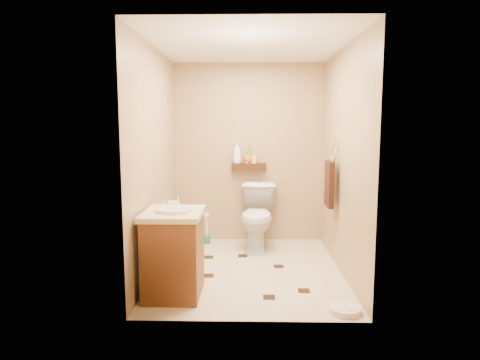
{
  "coord_description": "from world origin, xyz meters",
  "views": [
    {
      "loc": [
        -0.0,
        -4.54,
        1.6
      ],
      "look_at": [
        -0.1,
        0.25,
        0.96
      ],
      "focal_mm": 32.0,
      "sensor_mm": 36.0,
      "label": 1
    }
  ],
  "objects": [
    {
      "name": "wall_shelf",
      "position": [
        0.0,
        1.17,
        1.02
      ],
      "size": [
        0.46,
        0.14,
        0.1
      ],
      "primitive_type": "cube",
      "color": "#36210E",
      "rests_on": "wall_back"
    },
    {
      "name": "bottle_b",
      "position": [
        -0.01,
        1.17,
        1.16
      ],
      "size": [
        0.11,
        0.11,
        0.18
      ],
      "primitive_type": "imported",
      "rotation": [
        0.0,
        0.0,
        0.51
      ],
      "color": "gold",
      "rests_on": "wall_shelf"
    },
    {
      "name": "bottle_d",
      "position": [
        0.01,
        1.17,
        1.18
      ],
      "size": [
        0.12,
        0.12,
        0.23
      ],
      "primitive_type": "imported",
      "rotation": [
        0.0,
        0.0,
        5.6
      ],
      "color": "green",
      "rests_on": "wall_shelf"
    },
    {
      "name": "floor_accents",
      "position": [
        0.01,
        -0.09,
        0.0
      ],
      "size": [
        1.12,
        1.35,
        0.01
      ],
      "color": "black",
      "rests_on": "ground"
    },
    {
      "name": "toilet_brush",
      "position": [
        -0.56,
        1.02,
        0.15
      ],
      "size": [
        0.1,
        0.1,
        0.42
      ],
      "color": "#1A6B5D",
      "rests_on": "ground"
    },
    {
      "name": "wall_right",
      "position": [
        1.0,
        0.0,
        1.2
      ],
      "size": [
        0.04,
        2.5,
        2.4
      ],
      "primitive_type": "cube",
      "color": "tan",
      "rests_on": "ground"
    },
    {
      "name": "bathroom_scale",
      "position": [
        0.82,
        -1.07,
        0.03
      ],
      "size": [
        0.29,
        0.29,
        0.05
      ],
      "rotation": [
        0.0,
        0.0,
        -0.09
      ],
      "color": "white",
      "rests_on": "ground"
    },
    {
      "name": "wall_left",
      "position": [
        -1.0,
        0.0,
        1.2
      ],
      "size": [
        0.04,
        2.5,
        2.4
      ],
      "primitive_type": "cube",
      "color": "tan",
      "rests_on": "ground"
    },
    {
      "name": "vanity",
      "position": [
        -0.7,
        -0.69,
        0.41
      ],
      "size": [
        0.54,
        0.65,
        0.92
      ],
      "rotation": [
        0.0,
        0.0,
        -0.0
      ],
      "color": "brown",
      "rests_on": "ground"
    },
    {
      "name": "bottle_e",
      "position": [
        0.07,
        1.17,
        1.14
      ],
      "size": [
        0.07,
        0.07,
        0.15
      ],
      "primitive_type": "imported",
      "rotation": [
        0.0,
        0.0,
        4.64
      ],
      "color": "#FBD053",
      "rests_on": "wall_shelf"
    },
    {
      "name": "toilet",
      "position": [
        0.11,
        0.83,
        0.41
      ],
      "size": [
        0.52,
        0.83,
        0.82
      ],
      "primitive_type": "imported",
      "rotation": [
        0.0,
        0.0,
        -0.08
      ],
      "color": "white",
      "rests_on": "ground"
    },
    {
      "name": "ground",
      "position": [
        0.0,
        0.0,
        0.0
      ],
      "size": [
        2.5,
        2.5,
        0.0
      ],
      "primitive_type": "plane",
      "color": "beige",
      "rests_on": "ground"
    },
    {
      "name": "ceiling",
      "position": [
        0.0,
        0.0,
        2.4
      ],
      "size": [
        2.0,
        2.5,
        0.02
      ],
      "primitive_type": "cube",
      "color": "white",
      "rests_on": "wall_back"
    },
    {
      "name": "towel_ring",
      "position": [
        0.91,
        0.25,
        0.95
      ],
      "size": [
        0.12,
        0.3,
        0.76
      ],
      "color": "silver",
      "rests_on": "wall_right"
    },
    {
      "name": "bottle_a",
      "position": [
        -0.16,
        1.17,
        1.21
      ],
      "size": [
        0.15,
        0.15,
        0.29
      ],
      "primitive_type": "imported",
      "rotation": [
        0.0,
        0.0,
        4.17
      ],
      "color": "white",
      "rests_on": "wall_shelf"
    },
    {
      "name": "bottle_c",
      "position": [
        -0.0,
        1.17,
        1.15
      ],
      "size": [
        0.18,
        0.18,
        0.16
      ],
      "primitive_type": "imported",
      "rotation": [
        0.0,
        0.0,
        2.21
      ],
      "color": "#CB5017",
      "rests_on": "wall_shelf"
    },
    {
      "name": "toilet_paper",
      "position": [
        -0.94,
        0.65,
        0.6
      ],
      "size": [
        0.12,
        0.11,
        0.12
      ],
      "color": "white",
      "rests_on": "wall_left"
    },
    {
      "name": "wall_front",
      "position": [
        0.0,
        -1.25,
        1.2
      ],
      "size": [
        2.0,
        0.04,
        2.4
      ],
      "primitive_type": "cube",
      "color": "tan",
      "rests_on": "ground"
    },
    {
      "name": "wall_back",
      "position": [
        0.0,
        1.25,
        1.2
      ],
      "size": [
        2.0,
        0.04,
        2.4
      ],
      "primitive_type": "cube",
      "color": "tan",
      "rests_on": "ground"
    }
  ]
}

